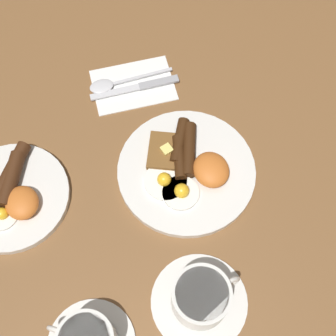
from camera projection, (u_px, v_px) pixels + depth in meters
The scene contains 7 objects.
ground_plane at pixel (186, 173), 0.92m from camera, with size 3.00×3.00×0.00m, color brown.
breakfast_plate_near at pixel (187, 169), 0.91m from camera, with size 0.27×0.27×0.05m.
breakfast_plate_far at pixel (11, 195), 0.89m from camera, with size 0.22×0.22×0.05m.
teacup_near at pixel (201, 298), 0.78m from camera, with size 0.17×0.17×0.08m.
napkin at pixel (133, 85), 1.01m from camera, with size 0.12×0.17×0.01m, color white.
knife at pixel (140, 87), 1.00m from camera, with size 0.03×0.19×0.01m.
spoon at pixel (110, 84), 1.00m from camera, with size 0.04×0.18×0.01m.
Camera 1 is at (-0.36, 0.16, 0.83)m, focal length 50.00 mm.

